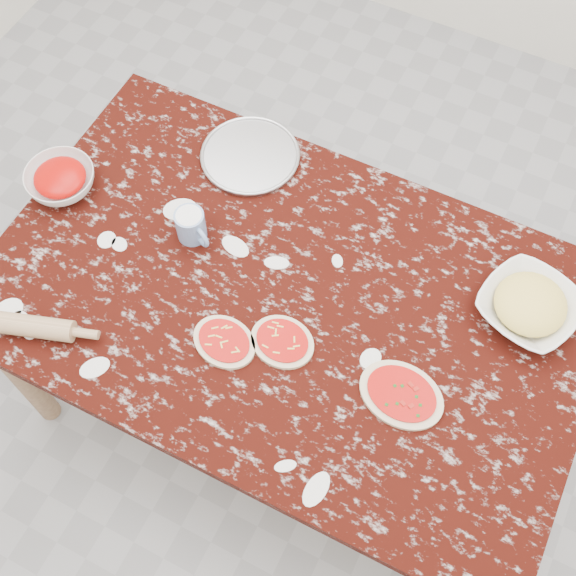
{
  "coord_description": "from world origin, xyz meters",
  "views": [
    {
      "loc": [
        0.41,
        -0.82,
        2.47
      ],
      "look_at": [
        0.0,
        0.0,
        0.8
      ],
      "focal_mm": 45.98,
      "sensor_mm": 36.0,
      "label": 1
    }
  ],
  "objects_px": {
    "pizza_tray": "(250,156)",
    "flour_mug": "(191,226)",
    "cheese_bowl": "(528,307)",
    "rolling_pin": "(19,325)",
    "worktable": "(288,311)",
    "sauce_bowl": "(61,180)"
  },
  "relations": [
    {
      "from": "sauce_bowl",
      "to": "rolling_pin",
      "type": "height_order",
      "value": "sauce_bowl"
    },
    {
      "from": "worktable",
      "to": "flour_mug",
      "type": "relative_size",
      "value": 13.61
    },
    {
      "from": "cheese_bowl",
      "to": "rolling_pin",
      "type": "relative_size",
      "value": 0.87
    },
    {
      "from": "sauce_bowl",
      "to": "cheese_bowl",
      "type": "bearing_deg",
      "value": 8.79
    },
    {
      "from": "pizza_tray",
      "to": "cheese_bowl",
      "type": "relative_size",
      "value": 1.15
    },
    {
      "from": "pizza_tray",
      "to": "sauce_bowl",
      "type": "height_order",
      "value": "sauce_bowl"
    },
    {
      "from": "worktable",
      "to": "rolling_pin",
      "type": "xyz_separation_m",
      "value": [
        -0.57,
        -0.39,
        0.11
      ]
    },
    {
      "from": "sauce_bowl",
      "to": "flour_mug",
      "type": "height_order",
      "value": "flour_mug"
    },
    {
      "from": "flour_mug",
      "to": "cheese_bowl",
      "type": "bearing_deg",
      "value": 11.42
    },
    {
      "from": "cheese_bowl",
      "to": "rolling_pin",
      "type": "xyz_separation_m",
      "value": [
        -1.15,
        -0.63,
        -0.0
      ]
    },
    {
      "from": "sauce_bowl",
      "to": "rolling_pin",
      "type": "bearing_deg",
      "value": -68.61
    },
    {
      "from": "sauce_bowl",
      "to": "pizza_tray",
      "type": "bearing_deg",
      "value": 37.82
    },
    {
      "from": "flour_mug",
      "to": "worktable",
      "type": "bearing_deg",
      "value": -9.79
    },
    {
      "from": "pizza_tray",
      "to": "cheese_bowl",
      "type": "bearing_deg",
      "value": -8.41
    },
    {
      "from": "pizza_tray",
      "to": "flour_mug",
      "type": "xyz_separation_m",
      "value": [
        -0.01,
        -0.31,
        0.04
      ]
    },
    {
      "from": "worktable",
      "to": "cheese_bowl",
      "type": "height_order",
      "value": "cheese_bowl"
    },
    {
      "from": "pizza_tray",
      "to": "flour_mug",
      "type": "distance_m",
      "value": 0.32
    },
    {
      "from": "flour_mug",
      "to": "pizza_tray",
      "type": "bearing_deg",
      "value": 87.69
    },
    {
      "from": "sauce_bowl",
      "to": "rolling_pin",
      "type": "xyz_separation_m",
      "value": [
        0.17,
        -0.43,
        -0.0
      ]
    },
    {
      "from": "worktable",
      "to": "pizza_tray",
      "type": "distance_m",
      "value": 0.49
    },
    {
      "from": "cheese_bowl",
      "to": "worktable",
      "type": "bearing_deg",
      "value": -157.67
    },
    {
      "from": "cheese_bowl",
      "to": "rolling_pin",
      "type": "height_order",
      "value": "cheese_bowl"
    }
  ]
}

